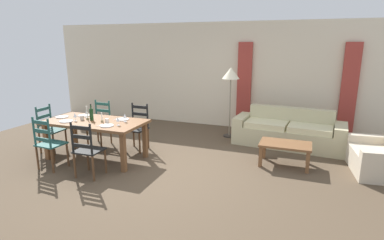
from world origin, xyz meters
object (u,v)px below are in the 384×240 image
wine_bottle (91,114)px  wine_glass_far_right (125,116)px  wine_glass_far_left (87,112)px  coffee_cup_secondary (82,118)px  dining_chair_far_left (100,123)px  coffee_cup_primary (107,121)px  dining_chair_near_left (49,143)px  wine_glass_near_left (75,115)px  couch (288,132)px  dining_table (95,125)px  coffee_table (285,147)px  dining_chair_near_right (87,150)px  dining_chair_head_west (50,129)px  dining_chair_far_right (137,127)px  standing_lamp (231,77)px  armchair_upholstered (382,159)px  wine_glass_near_right (118,119)px

wine_bottle → wine_glass_far_right: (0.66, 0.12, -0.01)m
wine_glass_far_left → coffee_cup_secondary: size_ratio=1.79×
coffee_cup_secondary → dining_chair_far_left: bearing=105.3°
coffee_cup_primary → dining_chair_near_left: bearing=-140.4°
wine_glass_near_left → couch: size_ratio=0.07×
dining_table → wine_glass_far_left: size_ratio=11.80×
dining_table → coffee_table: dining_table is taller
coffee_cup_primary → couch: 3.81m
dining_chair_near_left → dining_chair_far_left: (-0.04, 1.50, 0.00)m
dining_chair_near_right → dining_chair_far_left: 1.77m
dining_chair_near_left → dining_chair_head_west: bearing=133.6°
dining_chair_far_right → dining_chair_near_left: bearing=-121.2°
dining_chair_near_left → standing_lamp: (2.48, 3.05, 0.93)m
wine_glass_near_left → standing_lamp: 3.46m
armchair_upholstered → dining_chair_far_left: bearing=-175.8°
dining_chair_far_left → dining_chair_near_right: bearing=-59.8°
wine_bottle → dining_chair_far_left: bearing=117.9°
dining_chair_near_right → couch: (2.98, 2.90, -0.19)m
wine_bottle → armchair_upholstered: 5.25m
armchair_upholstered → wine_glass_near_right: bearing=-163.5°
dining_chair_near_left → standing_lamp: standing_lamp is taller
dining_chair_near_left → dining_chair_head_west: size_ratio=1.00×
dining_table → dining_chair_near_left: bearing=-120.6°
wine_glass_far_right → coffee_cup_secondary: bearing=-168.6°
wine_glass_near_left → standing_lamp: bearing=46.2°
coffee_cup_primary → standing_lamp: bearing=54.7°
wine_glass_near_left → wine_bottle: bearing=32.7°
dining_table → dining_chair_near_left: 0.87m
dining_chair_near_right → armchair_upholstered: bearing=22.9°
coffee_cup_secondary → standing_lamp: bearing=45.7°
coffee_cup_primary → couch: size_ratio=0.04×
wine_glass_far_right → coffee_cup_primary: bearing=-138.1°
wine_glass_near_left → wine_glass_near_right: bearing=1.1°
wine_glass_near_right → dining_chair_far_left: bearing=140.3°
dining_chair_near_right → wine_glass_near_left: bearing=140.1°
dining_chair_far_right → standing_lamp: (1.58, 1.56, 0.93)m
wine_glass_near_left → wine_glass_far_right: same height
dining_chair_far_left → dining_chair_far_right: (0.94, -0.01, 0.00)m
dining_chair_far_right → wine_glass_near_right: bearing=-81.0°
dining_chair_near_right → dining_chair_far_left: bearing=120.2°
dining_chair_near_left → wine_bottle: bearing=64.2°
wine_glass_near_right → coffee_table: size_ratio=0.18×
coffee_cup_primary → wine_glass_far_left: bearing=159.5°
dining_chair_far_right → coffee_cup_secondary: dining_chair_far_right is taller
coffee_cup_primary → wine_glass_near_left: bearing=-174.8°
coffee_cup_secondary → coffee_table: 3.83m
dining_table → coffee_cup_secondary: bearing=-170.6°
wine_glass_near_left → coffee_cup_secondary: wine_glass_near_left is taller
wine_glass_far_left → couch: size_ratio=0.07×
dining_chair_far_left → dining_chair_far_right: 0.94m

